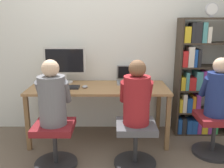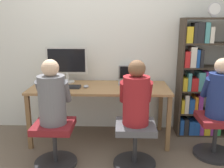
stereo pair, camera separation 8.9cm
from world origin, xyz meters
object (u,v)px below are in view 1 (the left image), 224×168
(office_chair_left, at_px, (56,142))
(office_chair_right, at_px, (136,141))
(person_at_laptop, at_px, (137,96))
(desk_clock, at_px, (213,9))
(bookshelf, at_px, (199,82))
(keyboard, at_px, (64,87))
(office_chair_side, at_px, (215,132))
(laptop, at_px, (130,79))
(person_at_monitor, at_px, (53,96))
(desktop_monitor, at_px, (66,63))
(person_near_shelf, at_px, (219,90))

(office_chair_left, height_order, office_chair_right, same)
(office_chair_left, distance_m, person_at_laptop, 1.02)
(person_at_laptop, height_order, desk_clock, desk_clock)
(bookshelf, bearing_deg, office_chair_left, -155.01)
(keyboard, relative_size, person_at_laptop, 0.60)
(office_chair_right, height_order, office_chair_side, same)
(keyboard, relative_size, office_chair_left, 0.84)
(laptop, xyz_separation_m, person_at_monitor, (-0.86, -0.86, 0.02))
(keyboard, relative_size, office_chair_side, 0.84)
(keyboard, distance_m, office_chair_right, 1.14)
(office_chair_left, distance_m, person_at_monitor, 0.51)
(office_chair_left, distance_m, desk_clock, 2.46)
(person_at_laptop, bearing_deg, office_chair_side, 13.91)
(laptop, relative_size, person_at_monitor, 0.50)
(desktop_monitor, distance_m, desk_clock, 2.01)
(office_chair_right, height_order, person_at_laptop, person_at_laptop)
(person_at_monitor, relative_size, office_chair_side, 1.40)
(person_at_monitor, relative_size, bookshelf, 0.43)
(office_chair_left, xyz_separation_m, person_at_monitor, (0.00, 0.01, 0.51))
(person_at_monitor, bearing_deg, bookshelf, 24.85)
(bookshelf, bearing_deg, office_chair_right, -138.10)
(keyboard, relative_size, office_chair_right, 0.84)
(desktop_monitor, height_order, laptop, desktop_monitor)
(office_chair_right, relative_size, bookshelf, 0.31)
(keyboard, distance_m, office_chair_side, 1.91)
(office_chair_side, xyz_separation_m, person_near_shelf, (-0.00, 0.01, 0.51))
(desktop_monitor, xyz_separation_m, office_chair_side, (1.84, -0.61, -0.72))
(desktop_monitor, height_order, bookshelf, bookshelf)
(desk_clock, relative_size, office_chair_side, 0.37)
(person_at_monitor, bearing_deg, desktop_monitor, 91.22)
(bookshelf, height_order, desk_clock, desk_clock)
(desktop_monitor, bearing_deg, office_chair_side, -18.38)
(desktop_monitor, height_order, office_chair_right, desktop_monitor)
(person_at_laptop, relative_size, desk_clock, 3.76)
(office_chair_side, distance_m, person_near_shelf, 0.51)
(laptop, xyz_separation_m, person_at_laptop, (0.02, -0.85, 0.02))
(desktop_monitor, distance_m, office_chair_side, 2.07)
(office_chair_left, xyz_separation_m, bookshelf, (1.79, 0.84, 0.47))
(person_at_monitor, distance_m, office_chair_side, 1.91)
(person_at_monitor, height_order, person_at_laptop, person_at_monitor)
(laptop, distance_m, keyboard, 0.91)
(desktop_monitor, distance_m, bookshelf, 1.83)
(office_chair_side, bearing_deg, office_chair_left, -172.09)
(desk_clock, bearing_deg, person_near_shelf, -94.19)
(laptop, relative_size, desk_clock, 1.88)
(desktop_monitor, distance_m, laptop, 0.90)
(desk_clock, height_order, office_chair_side, desk_clock)
(office_chair_right, relative_size, person_at_laptop, 0.72)
(bookshelf, xyz_separation_m, office_chair_side, (0.03, -0.58, -0.47))
(person_at_laptop, relative_size, bookshelf, 0.43)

